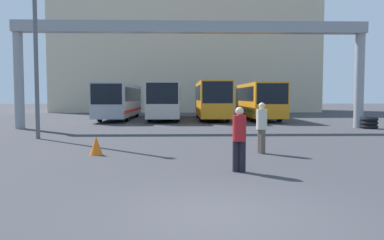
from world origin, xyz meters
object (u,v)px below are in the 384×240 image
at_px(bus_slot_0, 120,99).
at_px(bus_slot_3, 259,99).
at_px(lamp_post, 36,39).
at_px(pedestrian_mid_left, 262,127).
at_px(tire_stack, 369,123).
at_px(traffic_cone, 96,145).
at_px(pedestrian_mid_right, 239,138).
at_px(bus_slot_2, 212,98).
at_px(bus_slot_1, 165,99).

relative_size(bus_slot_0, bus_slot_3, 1.23).
distance_m(bus_slot_3, lamp_post, 20.24).
height_order(bus_slot_3, pedestrian_mid_left, bus_slot_3).
bearing_deg(tire_stack, traffic_cone, -145.38).
bearing_deg(pedestrian_mid_right, bus_slot_2, -80.62).
bearing_deg(bus_slot_0, bus_slot_3, -5.31).
xyz_separation_m(bus_slot_1, bus_slot_2, (4.11, 0.02, 0.06)).
bearing_deg(bus_slot_2, traffic_cone, -105.85).
bearing_deg(bus_slot_0, bus_slot_1, -10.79).
bearing_deg(bus_slot_0, traffic_cone, -83.07).
bearing_deg(bus_slot_0, bus_slot_2, -5.31).
relative_size(bus_slot_2, bus_slot_3, 1.08).
distance_m(pedestrian_mid_right, tire_stack, 17.05).
height_order(bus_slot_0, pedestrian_mid_left, bus_slot_0).
distance_m(bus_slot_1, traffic_cone, 20.16).
bearing_deg(tire_stack, pedestrian_mid_right, -127.91).
relative_size(bus_slot_2, tire_stack, 10.50).
distance_m(bus_slot_1, pedestrian_mid_left, 20.34).
xyz_separation_m(bus_slot_0, bus_slot_3, (12.34, -1.15, 0.02)).
bearing_deg(pedestrian_mid_left, bus_slot_2, -14.91).
distance_m(bus_slot_2, traffic_cone, 20.92).
height_order(bus_slot_2, traffic_cone, bus_slot_2).
distance_m(bus_slot_0, bus_slot_3, 12.40).
height_order(bus_slot_3, lamp_post, lamp_post).
bearing_deg(bus_slot_1, bus_slot_2, 0.28).
xyz_separation_m(bus_slot_0, pedestrian_mid_left, (8.40, -20.65, -0.82)).
relative_size(tire_stack, lamp_post, 0.12).
bearing_deg(traffic_cone, pedestrian_mid_left, 1.75).
relative_size(pedestrian_mid_right, lamp_post, 0.20).
relative_size(bus_slot_1, pedestrian_mid_left, 5.94).
height_order(bus_slot_1, tire_stack, bus_slot_1).
bearing_deg(bus_slot_0, lamp_post, -95.28).
relative_size(bus_slot_2, pedestrian_mid_left, 5.96).
xyz_separation_m(bus_slot_0, tire_stack, (17.56, -10.46, -1.43)).
xyz_separation_m(bus_slot_3, traffic_cone, (-9.81, -19.68, -1.48)).
xyz_separation_m(bus_slot_0, bus_slot_1, (4.11, -0.78, 0.04)).
xyz_separation_m(pedestrian_mid_right, tire_stack, (10.47, 13.44, -0.58)).
relative_size(bus_slot_0, traffic_cone, 18.65).
height_order(bus_slot_1, pedestrian_mid_left, bus_slot_1).
distance_m(bus_slot_1, pedestrian_mid_right, 23.32).
height_order(traffic_cone, tire_stack, tire_stack).
xyz_separation_m(pedestrian_mid_right, pedestrian_mid_left, (1.31, 3.25, 0.03)).
relative_size(traffic_cone, lamp_post, 0.08).
height_order(bus_slot_0, bus_slot_3, bus_slot_3).
distance_m(bus_slot_1, bus_slot_3, 8.24).
relative_size(pedestrian_mid_right, traffic_cone, 2.65).
bearing_deg(lamp_post, bus_slot_1, 69.50).
height_order(pedestrian_mid_right, tire_stack, pedestrian_mid_right).
bearing_deg(pedestrian_mid_left, pedestrian_mid_right, 142.56).
xyz_separation_m(pedestrian_mid_right, lamp_post, (-8.53, 8.24, 3.88)).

